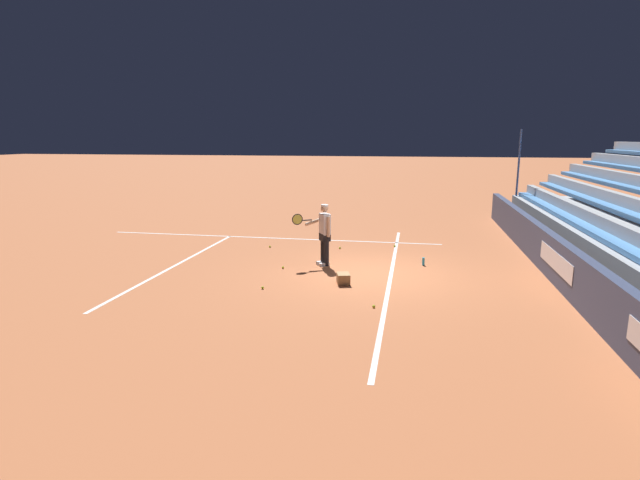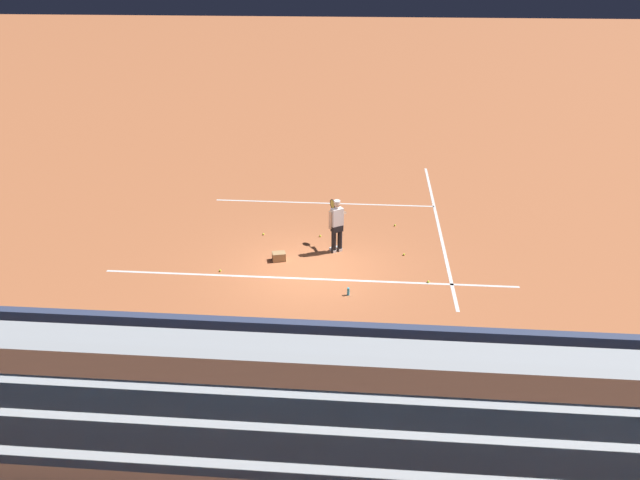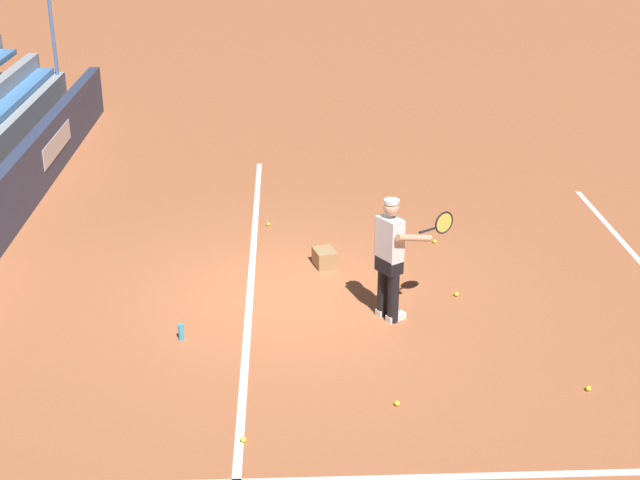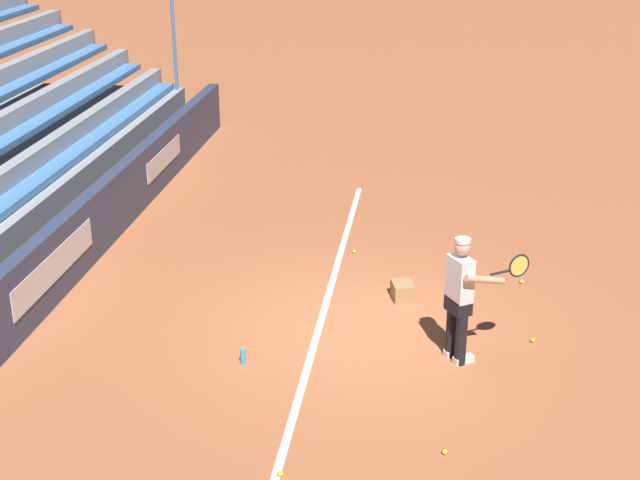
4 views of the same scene
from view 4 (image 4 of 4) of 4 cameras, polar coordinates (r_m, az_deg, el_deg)
ground_plane at (r=12.59m, az=2.25°, el=-5.60°), size 160.00×160.00×0.00m
court_baseline_white at (r=12.64m, az=-0.02°, el=-5.45°), size 12.00×0.10×0.01m
back_wall_sponsor_board at (r=13.51m, az=-17.32°, el=-2.05°), size 20.53×0.25×1.10m
tennis_player at (r=11.52m, az=9.00°, el=-3.69°), size 0.58×1.06×1.71m
ball_box_cardboard at (r=13.40m, az=5.30°, el=-3.26°), size 0.46×0.39×0.26m
tennis_ball_toward_net at (r=12.52m, az=13.46°, el=-6.26°), size 0.07×0.07×0.07m
tennis_ball_midcourt at (r=14.97m, az=2.22°, el=-0.74°), size 0.07×0.07×0.07m
tennis_ball_far_left at (r=9.73m, az=-2.56°, el=-14.72°), size 0.07×0.07×0.07m
tennis_ball_on_baseline at (r=14.22m, az=12.80°, el=-2.61°), size 0.07×0.07×0.07m
tennis_ball_near_player at (r=10.13m, az=7.99°, el=-13.28°), size 0.07×0.07×0.07m
water_bottle at (r=11.69m, az=-4.96°, el=-7.42°), size 0.07×0.07×0.22m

